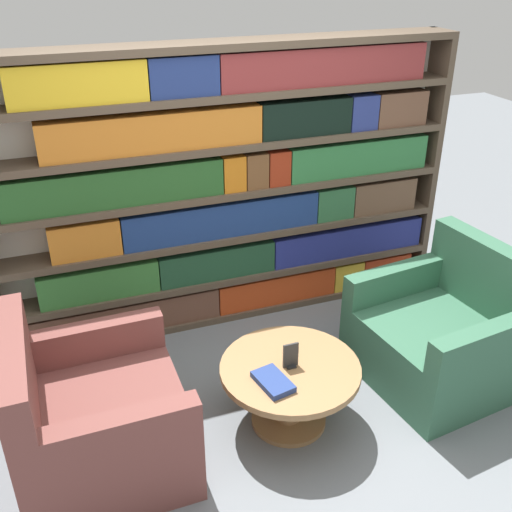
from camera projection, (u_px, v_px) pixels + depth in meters
name	position (u px, v px, depth m)	size (l,w,h in m)	color
ground_plane	(300.00, 425.00, 3.61)	(14.00, 14.00, 0.00)	slate
bookshelf	(233.00, 190.00, 4.29)	(3.35, 0.30, 2.03)	silver
armchair_left	(94.00, 420.00, 3.22)	(0.89, 0.94, 0.90)	brown
armchair_right	(442.00, 336.00, 3.90)	(0.98, 1.03, 0.90)	#336047
coffee_table	(290.00, 382.00, 3.50)	(0.82, 0.82, 0.42)	olive
table_sign	(291.00, 357.00, 3.41)	(0.09, 0.06, 0.16)	black
stray_book	(273.00, 382.00, 3.30)	(0.19, 0.27, 0.04)	navy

